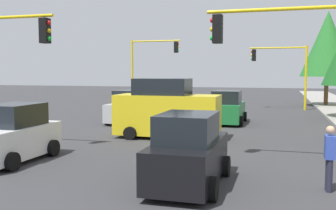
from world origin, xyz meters
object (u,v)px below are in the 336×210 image
at_px(traffic_signal_far_right, 150,59).
at_px(car_black, 188,153).
at_px(car_white, 12,135).
at_px(car_silver, 128,108).
at_px(car_green, 227,108).
at_px(pedestrian_crossing, 330,156).
at_px(delivery_van_yellow, 167,111).
at_px(traffic_signal_far_left, 282,64).
at_px(tree_roadside_far, 328,44).
at_px(traffic_signal_near_left, 287,51).

distance_m(traffic_signal_far_right, car_black, 25.10).
relative_size(car_white, car_silver, 1.00).
xyz_separation_m(car_green, pedestrian_crossing, (12.72, 4.25, 0.01)).
bearing_deg(delivery_van_yellow, car_green, 161.01).
bearing_deg(car_silver, delivery_van_yellow, 39.30).
bearing_deg(car_silver, car_black, 28.60).
bearing_deg(traffic_signal_far_left, delivery_van_yellow, -18.08).
xyz_separation_m(tree_roadside_far, delivery_van_yellow, (20.00, -9.10, -4.29)).
bearing_deg(car_green, traffic_signal_far_left, 162.46).
bearing_deg(traffic_signal_near_left, delivery_van_yellow, -127.41).
bearing_deg(car_white, car_black, 79.97).
bearing_deg(traffic_signal_near_left, car_green, -162.31).
relative_size(traffic_signal_far_right, car_black, 1.57).
height_order(traffic_signal_far_left, traffic_signal_near_left, traffic_signal_near_left).
height_order(car_green, car_white, same).
distance_m(tree_roadside_far, car_black, 28.38).
bearing_deg(car_green, delivery_van_yellow, -18.99).
relative_size(car_black, pedestrian_crossing, 2.24).
bearing_deg(traffic_signal_near_left, car_black, -37.89).
distance_m(car_white, car_silver, 10.67).
xyz_separation_m(traffic_signal_far_right, car_green, (10.03, 8.20, -3.33)).
distance_m(traffic_signal_far_left, car_silver, 14.80).
xyz_separation_m(car_black, car_silver, (-11.81, -6.44, 0.00)).
xyz_separation_m(traffic_signal_far_right, traffic_signal_far_left, (-0.00, 11.37, -0.51)).
distance_m(traffic_signal_far_right, traffic_signal_far_left, 11.38).
bearing_deg(delivery_van_yellow, tree_roadside_far, 155.53).
bearing_deg(tree_roadside_far, car_green, -26.67).
height_order(tree_roadside_far, car_silver, tree_roadside_far).
xyz_separation_m(traffic_signal_far_right, tree_roadside_far, (-4.00, 15.25, 1.35)).
bearing_deg(traffic_signal_near_left, car_white, -76.84).
height_order(traffic_signal_far_right, traffic_signal_near_left, traffic_signal_far_right).
xyz_separation_m(traffic_signal_far_right, car_black, (23.25, 8.85, -3.33)).
distance_m(car_black, car_silver, 13.45).
relative_size(traffic_signal_near_left, delivery_van_yellow, 1.09).
distance_m(traffic_signal_far_right, delivery_van_yellow, 17.39).
distance_m(tree_roadside_far, delivery_van_yellow, 22.39).
height_order(delivery_van_yellow, car_silver, delivery_van_yellow).
bearing_deg(traffic_signal_near_left, pedestrian_crossing, 21.25).
bearing_deg(traffic_signal_far_right, car_silver, 11.89).
relative_size(tree_roadside_far, delivery_van_yellow, 1.77).
height_order(traffic_signal_far_right, tree_roadside_far, tree_roadside_far).
distance_m(traffic_signal_far_right, pedestrian_crossing, 26.15).
relative_size(traffic_signal_near_left, car_silver, 1.43).
height_order(traffic_signal_far_right, car_black, traffic_signal_far_right).
bearing_deg(car_white, traffic_signal_near_left, 103.16).
height_order(car_green, car_silver, same).
bearing_deg(car_silver, tree_roadside_far, 140.24).
bearing_deg(delivery_van_yellow, traffic_signal_near_left, 52.59).
relative_size(delivery_van_yellow, car_black, 1.26).
xyz_separation_m(car_white, pedestrian_crossing, (0.65, 10.06, 0.01)).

